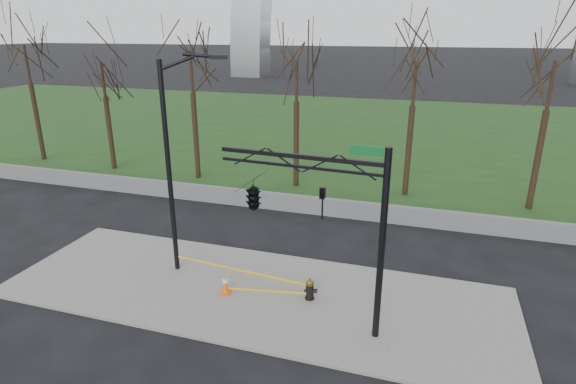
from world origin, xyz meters
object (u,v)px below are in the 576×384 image
(fire_hydrant, at_px, (310,289))
(traffic_signal_mast, at_px, (277,198))
(street_light, at_px, (174,154))
(traffic_cone, at_px, (225,285))

(fire_hydrant, distance_m, traffic_signal_mast, 3.93)
(fire_hydrant, xyz_separation_m, traffic_signal_mast, (-0.80, -1.14, 3.68))
(street_light, bearing_deg, traffic_cone, -45.99)
(fire_hydrant, relative_size, street_light, 0.10)
(fire_hydrant, distance_m, street_light, 6.80)
(traffic_signal_mast, bearing_deg, fire_hydrant, 58.79)
(fire_hydrant, bearing_deg, traffic_cone, -175.37)
(street_light, xyz_separation_m, traffic_signal_mast, (4.49, -1.77, -0.55))
(traffic_cone, relative_size, street_light, 0.08)
(traffic_cone, relative_size, traffic_signal_mast, 0.11)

